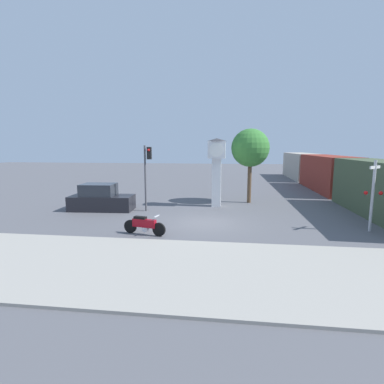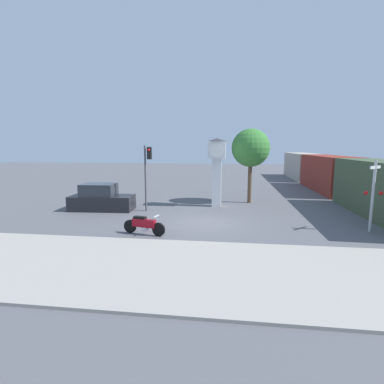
{
  "view_description": "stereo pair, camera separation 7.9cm",
  "coord_description": "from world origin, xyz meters",
  "views": [
    {
      "loc": [
        1.42,
        -16.43,
        4.27
      ],
      "look_at": [
        -0.9,
        1.5,
        1.53
      ],
      "focal_mm": 28.0,
      "sensor_mm": 36.0,
      "label": 1
    },
    {
      "loc": [
        1.5,
        -16.42,
        4.27
      ],
      "look_at": [
        -0.9,
        1.5,
        1.53
      ],
      "focal_mm": 28.0,
      "sensor_mm": 36.0,
      "label": 2
    }
  ],
  "objects": [
    {
      "name": "parked_car",
      "position": [
        -7.26,
        2.58,
        0.75
      ],
      "size": [
        4.31,
        2.06,
        1.8
      ],
      "rotation": [
        0.0,
        0.0,
        0.06
      ],
      "color": "black",
      "rests_on": "ground_plane"
    },
    {
      "name": "clock_tower",
      "position": [
        0.42,
        4.91,
        3.23
      ],
      "size": [
        1.44,
        1.44,
        4.86
      ],
      "color": "white",
      "rests_on": "ground_plane"
    },
    {
      "name": "sidewalk_strip",
      "position": [
        0.0,
        -6.63,
        0.05
      ],
      "size": [
        36.0,
        6.0,
        0.1
      ],
      "color": "#9E998E",
      "rests_on": "ground_plane"
    },
    {
      "name": "street_tree",
      "position": [
        2.86,
        6.68,
        4.16
      ],
      "size": [
        2.86,
        2.86,
        5.62
      ],
      "color": "brown",
      "rests_on": "ground_plane"
    },
    {
      "name": "ground_plane",
      "position": [
        0.0,
        0.0,
        0.0
      ],
      "size": [
        120.0,
        120.0,
        0.0
      ],
      "primitive_type": "plane",
      "color": "#56565B"
    },
    {
      "name": "traffic_light",
      "position": [
        -4.03,
        2.71,
        2.99
      ],
      "size": [
        0.5,
        0.35,
        4.35
      ],
      "color": "#47474C",
      "rests_on": "ground_plane"
    },
    {
      "name": "motorcycle",
      "position": [
        -2.73,
        -2.63,
        0.48
      ],
      "size": [
        2.22,
        0.72,
        1.0
      ],
      "rotation": [
        0.0,
        0.0,
        -0.23
      ],
      "color": "black",
      "rests_on": "ground_plane"
    },
    {
      "name": "freight_train",
      "position": [
        10.86,
        14.35,
        1.7
      ],
      "size": [
        2.8,
        34.06,
        3.4
      ],
      "color": "#425138",
      "rests_on": "ground_plane"
    },
    {
      "name": "railroad_crossing_signal",
      "position": [
        8.5,
        -0.61,
        1.98
      ],
      "size": [
        0.9,
        0.82,
        3.61
      ],
      "color": "#B7B7BC",
      "rests_on": "ground_plane"
    }
  ]
}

